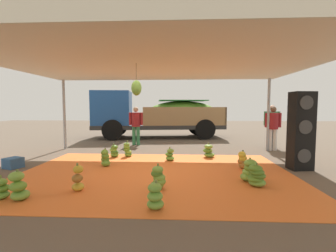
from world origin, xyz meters
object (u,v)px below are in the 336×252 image
Objects in this scene: banana_bunch_12 at (243,160)px; banana_bunch_6 at (78,179)px; banana_bunch_10 at (18,187)px; banana_bunch_11 at (114,151)px; banana_bunch_9 at (105,158)px; banana_bunch_0 at (257,176)px; worker_0 at (136,123)px; banana_bunch_7 at (209,151)px; banana_bunch_4 at (170,155)px; worker_2 at (272,123)px; banana_bunch_1 at (158,178)px; worker_1 at (273,125)px; banana_bunch_8 at (2,189)px; banana_bunch_5 at (127,150)px; cargo_truck_main at (155,114)px; speaker_stack at (301,131)px; crate_1 at (13,163)px; banana_bunch_3 at (155,197)px; banana_bunch_2 at (250,171)px.

banana_bunch_6 is at bearing -152.44° from banana_bunch_12.
banana_bunch_11 is (0.64, 3.63, -0.05)m from banana_bunch_10.
banana_bunch_9 is at bearing 178.70° from banana_bunch_12.
worker_0 is at bearing 123.11° from banana_bunch_0.
banana_bunch_7 is 0.30× the size of worker_0.
banana_bunch_0 is 0.91× the size of banana_bunch_10.
banana_bunch_7 is at bearing 24.55° from banana_bunch_4.
banana_bunch_4 is 0.84× the size of banana_bunch_7.
banana_bunch_0 reaches higher than banana_bunch_7.
banana_bunch_10 is (-3.64, -3.76, 0.04)m from banana_bunch_7.
banana_bunch_6 reaches higher than banana_bunch_11.
worker_2 is (2.02, 4.71, 0.76)m from banana_bunch_0.
banana_bunch_1 is 6.41m from worker_2.
worker_1 is (5.40, 2.71, 0.72)m from banana_bunch_9.
banana_bunch_4 is at bearing 48.66° from banana_bunch_8.
banana_bunch_5 reaches higher than banana_bunch_12.
banana_bunch_7 reaches higher than banana_bunch_11.
cargo_truck_main is 3.46× the size of speaker_stack.
banana_bunch_8 is at bearing -141.92° from worker_1.
worker_0 reaches higher than crate_1.
banana_bunch_0 is at bearing 32.12° from banana_bunch_3.
banana_bunch_3 is 1.12× the size of banana_bunch_8.
banana_bunch_8 is 0.26× the size of worker_0.
banana_bunch_6 is 1.40× the size of crate_1.
banana_bunch_10 reaches higher than banana_bunch_2.
banana_bunch_2 is 4.42m from banana_bunch_10.
banana_bunch_5 is 3.57m from banana_bunch_12.
banana_bunch_6 is 0.32× the size of worker_2.
speaker_stack reaches higher than worker_2.
banana_bunch_10 is 2.69m from crate_1.
banana_bunch_10 is at bearing -148.69° from banana_bunch_6.
banana_bunch_0 is 3.48m from banana_bunch_6.
banana_bunch_8 is at bearing -137.06° from banana_bunch_7.
worker_1 is (1.90, 3.84, 0.71)m from banana_bunch_2.
speaker_stack is at bearing -0.55° from banana_bunch_9.
worker_0 reaches higher than banana_bunch_12.
banana_bunch_9 is at bearing 92.38° from banana_bunch_6.
crate_1 is (-7.76, -2.98, -0.81)m from worker_1.
banana_bunch_7 is at bearing 42.94° from banana_bunch_8.
banana_bunch_5 is 0.31× the size of worker_2.
banana_bunch_4 is 1.33m from banana_bunch_7.
banana_bunch_11 is at bearing 119.59° from banana_bunch_1.
worker_2 is 3.32m from speaker_stack.
banana_bunch_8 is 3.71m from banana_bunch_11.
banana_bunch_1 is 8.19m from cargo_truck_main.
cargo_truck_main is (-2.85, 7.82, 1.02)m from banana_bunch_0.
banana_bunch_11 reaches higher than banana_bunch_8.
banana_bunch_6 is at bearing -166.97° from banana_bunch_2.
banana_bunch_2 is at bearing 17.44° from banana_bunch_1.
cargo_truck_main is (1.76, 8.71, 1.06)m from banana_bunch_8.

